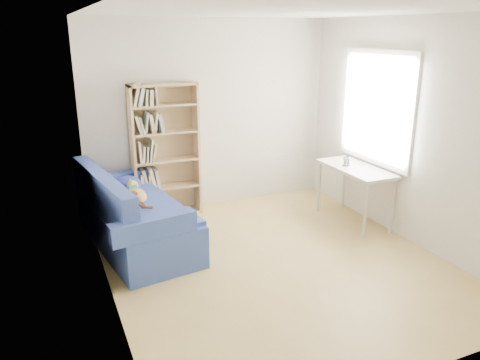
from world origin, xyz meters
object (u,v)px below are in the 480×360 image
sofa (133,218)px  pen_cup (346,161)px  bookshelf (166,156)px  desk (355,173)px

sofa → pen_cup: sofa is taller
bookshelf → pen_cup: (2.10, -1.13, -0.01)m
pen_cup → desk: bearing=-56.1°
desk → pen_cup: size_ratio=6.43×
pen_cup → bookshelf: bearing=151.7°
sofa → bookshelf: 1.15m
desk → pen_cup: (-0.07, 0.11, 0.15)m
bookshelf → pen_cup: size_ratio=10.29×
bookshelf → sofa: bearing=-127.1°
sofa → pen_cup: 2.79m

